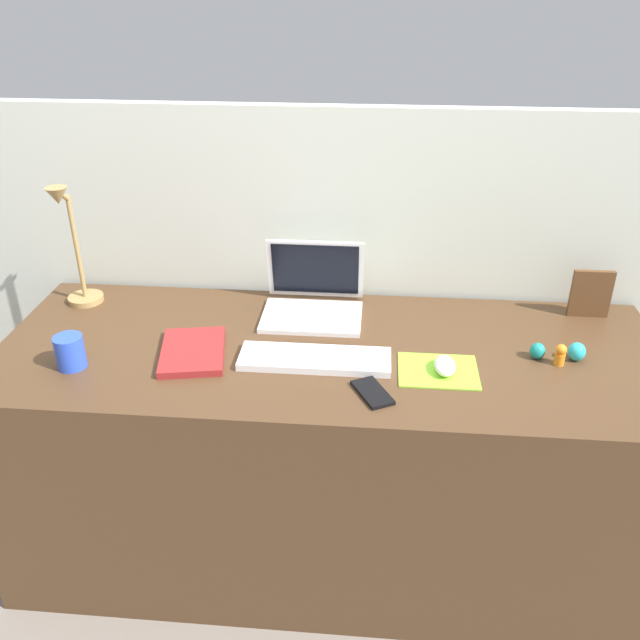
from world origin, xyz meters
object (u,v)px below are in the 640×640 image
Objects in this scene: keyboard at (315,359)px; toy_figurine_cyan at (577,352)px; coffee_mug at (70,352)px; toy_figurine_teal at (537,350)px; desk_lamp at (73,249)px; picture_frame at (591,294)px; laptop at (313,295)px; mouse at (445,366)px; notebook_pad at (193,352)px; cell_phone at (372,393)px; toy_figurine_orange at (560,354)px.

toy_figurine_cyan reaches higher than keyboard.
toy_figurine_teal is (1.25, 0.16, -0.02)m from coffee_mug.
picture_frame is (1.57, 0.06, -0.11)m from desk_lamp.
laptop reaches higher than keyboard.
laptop is at bearing 139.72° from mouse.
keyboard is at bearing 176.59° from mouse.
notebook_pad is at bearing -32.43° from desk_lamp.
coffee_mug reaches higher than toy_figurine_cyan.
coffee_mug is at bearing -176.62° from mouse.
mouse is 2.09× the size of toy_figurine_teal.
notebook_pad is (-0.34, 0.01, 0.00)m from keyboard.
notebook_pad is at bearing 16.11° from coffee_mug.
mouse is (0.38, -0.32, -0.03)m from laptop.
notebook_pad is 1.19m from picture_frame.
keyboard is at bearing -173.86° from toy_figurine_cyan.
picture_frame is (1.14, 0.33, 0.06)m from notebook_pad.
mouse is 0.28m from toy_figurine_teal.
laptop is 0.73× the size of keyboard.
picture_frame is at bearing 2.89° from laptop.
coffee_mug is at bearing 147.82° from cell_phone.
cell_phone is at bearing -158.55° from toy_figurine_cyan.
toy_figurine_orange is (0.05, -0.03, 0.01)m from toy_figurine_teal.
laptop is 0.74m from desk_lamp.
toy_figurine_cyan is 1.13× the size of toy_figurine_teal.
laptop is 4.97× the size of toy_figurine_orange.
notebook_pad is 1.05m from toy_figurine_cyan.
picture_frame is 1.65× the size of coffee_mug.
toy_figurine_teal is (-0.10, 0.00, -0.00)m from toy_figurine_cyan.
laptop is 3.31× the size of coffee_mug.
coffee_mug reaches higher than mouse.
toy_figurine_orange reaches higher than toy_figurine_teal.
picture_frame is (0.84, 0.04, 0.02)m from laptop.
toy_figurine_cyan reaches higher than mouse.
picture_frame is 2.48× the size of toy_figurine_orange.
picture_frame reaches higher than toy_figurine_cyan.
mouse reaches higher than notebook_pad.
coffee_mug is (-0.80, 0.06, 0.04)m from cell_phone.
desk_lamp reaches higher than keyboard.
desk_lamp reaches higher than mouse.
toy_figurine_teal is (0.44, 0.22, 0.02)m from cell_phone.
keyboard is 1.04× the size of desk_lamp.
laptop is at bearing 159.88° from toy_figurine_orange.
keyboard is 8.94× the size of toy_figurine_teal.
toy_figurine_teal reaches higher than mouse.
keyboard is 3.20× the size of cell_phone.
toy_figurine_cyan is (1.47, -0.20, -0.16)m from desk_lamp.
toy_figurine_teal is (0.26, 0.10, 0.00)m from mouse.
toy_figurine_cyan is at bearing -6.45° from cell_phone.
picture_frame reaches higher than cell_phone.
mouse is 0.75× the size of cell_phone.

